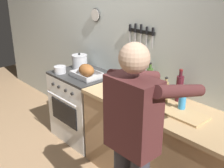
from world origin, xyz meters
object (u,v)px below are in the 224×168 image
at_px(bottle_vinegar, 165,92).
at_px(bottle_soy_sauce, 121,79).
at_px(roasting_pan, 86,72).
at_px(stock_pot, 80,61).
at_px(bottle_olive_oil, 150,78).
at_px(person_cook, 134,137).
at_px(bottle_wine_red, 179,88).
at_px(saucepan, 60,70).
at_px(cutting_board, 186,115).
at_px(stove, 84,106).
at_px(bottle_dish_soap, 182,101).

relative_size(bottle_vinegar, bottle_soy_sauce, 1.36).
relative_size(roasting_pan, stock_pot, 1.72).
height_order(roasting_pan, stock_pot, stock_pot).
bearing_deg(bottle_olive_oil, person_cook, -55.33).
relative_size(bottle_olive_oil, bottle_wine_red, 0.91).
height_order(person_cook, bottle_soy_sauce, person_cook).
bearing_deg(saucepan, roasting_pan, 22.67).
bearing_deg(stock_pot, saucepan, -87.69).
distance_m(roasting_pan, cutting_board, 1.39).
bearing_deg(stock_pot, bottle_vinegar, -1.67).
bearing_deg(bottle_wine_red, stove, -170.96).
bearing_deg(stove, bottle_wine_red, 9.04).
relative_size(person_cook, bottle_dish_soap, 7.69).
bearing_deg(bottle_wine_red, stock_pot, -176.84).
xyz_separation_m(cutting_board, bottle_soy_sauce, (-0.91, 0.09, 0.07)).
bearing_deg(saucepan, cutting_board, 5.72).
bearing_deg(saucepan, stove, 42.36).
bearing_deg(roasting_pan, bottle_vinegar, 6.68).
height_order(saucepan, bottle_dish_soap, bottle_dish_soap).
xyz_separation_m(person_cook, bottle_soy_sauce, (-0.89, 0.74, 0.03)).
height_order(stove, bottle_dish_soap, bottle_dish_soap).
distance_m(stock_pot, bottle_vinegar, 1.45).
xyz_separation_m(person_cook, bottle_olive_oil, (-0.62, 0.90, 0.07)).
bearing_deg(bottle_olive_oil, bottle_vinegar, -25.02).
xyz_separation_m(stock_pot, bottle_vinegar, (1.45, -0.04, 0.02)).
distance_m(bottle_olive_oil, bottle_dish_soap, 0.58).
relative_size(saucepan, bottle_dish_soap, 0.70).
xyz_separation_m(stove, cutting_board, (1.53, -0.02, 0.46)).
height_order(roasting_pan, bottle_wine_red, bottle_wine_red).
relative_size(roasting_pan, bottle_vinegar, 1.36).
bearing_deg(bottle_vinegar, cutting_board, -18.19).
bearing_deg(roasting_pan, bottle_soy_sauce, 13.67).
distance_m(stove, bottle_wine_red, 1.43).
bearing_deg(bottle_soy_sauce, bottle_vinegar, 0.92).
height_order(roasting_pan, bottle_olive_oil, bottle_olive_oil).
bearing_deg(bottle_soy_sauce, stock_pot, 176.50).
relative_size(stove, saucepan, 5.97).
height_order(person_cook, bottle_vinegar, person_cook).
bearing_deg(bottle_wine_red, person_cook, -75.66).
xyz_separation_m(stove, bottle_vinegar, (1.22, 0.08, 0.56)).
bearing_deg(roasting_pan, cutting_board, 1.09).
bearing_deg(stock_pot, bottle_soy_sauce, -3.50).
xyz_separation_m(cutting_board, bottle_vinegar, (-0.31, 0.10, 0.10)).
height_order(stock_pot, saucepan, stock_pot).
distance_m(saucepan, cutting_board, 1.75).
bearing_deg(bottle_soy_sauce, cutting_board, -5.72).
distance_m(stove, saucepan, 0.57).
height_order(stove, bottle_vinegar, bottle_vinegar).
xyz_separation_m(cutting_board, bottle_dish_soap, (-0.09, 0.07, 0.08)).
bearing_deg(person_cook, stove, 74.13).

